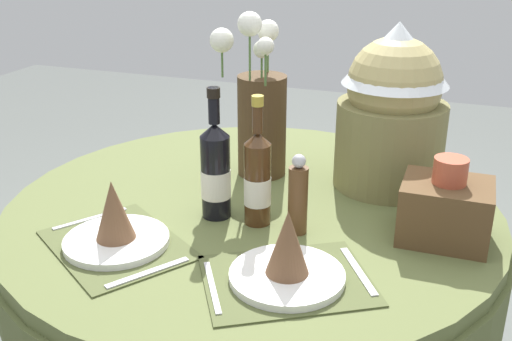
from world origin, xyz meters
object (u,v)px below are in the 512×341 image
Objects in this scene: dining_table at (252,245)px; place_setting_left at (115,227)px; wine_bottle_centre at (216,170)px; pepper_mill at (298,197)px; woven_basket_side_right at (445,208)px; gift_tub_back_right at (393,102)px; flower_vase at (260,113)px; wine_bottle_left at (258,178)px; place_setting_right at (287,261)px.

place_setting_left reaches higher than dining_table.
wine_bottle_centre is at bearing -120.45° from dining_table.
woven_basket_side_right is at bearing 14.86° from pepper_mill.
pepper_mill is 0.44× the size of gift_tub_back_right.
flower_vase reaches higher than wine_bottle_left.
gift_tub_back_right is at bearing 7.03° from flower_vase.
wine_bottle_left is at bearing -62.58° from dining_table.
wine_bottle_centre is (0.15, 0.22, 0.08)m from place_setting_left.
wine_bottle_centre reaches higher than woven_basket_side_right.
woven_basket_side_right is (0.53, -0.23, -0.11)m from flower_vase.
gift_tub_back_right reaches higher than woven_basket_side_right.
dining_table is 0.29m from pepper_mill.
place_setting_left is 0.94× the size of gift_tub_back_right.
place_setting_right is 0.61m from gift_tub_back_right.
woven_basket_side_right reaches higher than place_setting_right.
place_setting_left is 0.56m from flower_vase.
flower_vase is at bearing 115.06° from place_setting_right.
wine_bottle_centre is at bearing -91.79° from flower_vase.
flower_vase is 2.39× the size of pepper_mill.
wine_bottle_left is (-0.15, 0.23, 0.07)m from place_setting_right.
gift_tub_back_right is (0.11, 0.57, 0.19)m from place_setting_right.
dining_table is 0.37m from flower_vase.
wine_bottle_centre is 0.73× the size of gift_tub_back_right.
wine_bottle_centre is (-0.26, 0.23, 0.08)m from place_setting_right.
woven_basket_side_right reaches higher than dining_table.
dining_table is at bearing 56.33° from place_setting_left.
wine_bottle_left is at bearing -0.29° from wine_bottle_centre.
gift_tub_back_right is (0.36, 0.04, 0.05)m from flower_vase.
place_setting_right reaches higher than dining_table.
dining_table is 2.77× the size of flower_vase.
place_setting_left and place_setting_right have the same top height.
dining_table is 3.07× the size of place_setting_left.
wine_bottle_centre is at bearing 54.96° from place_setting_left.
pepper_mill is at bearing -165.14° from woven_basket_side_right.
dining_table is 0.54m from gift_tub_back_right.
dining_table is at bearing 121.21° from place_setting_right.
flower_vase reaches higher than wine_bottle_centre.
wine_bottle_centre is 1.67× the size of pepper_mill.
place_setting_right is at bearing -79.13° from pepper_mill.
flower_vase is at bearing 88.21° from wine_bottle_centre.
flower_vase is 0.31m from wine_bottle_centre.
pepper_mill is at bearing -8.35° from wine_bottle_left.
wine_bottle_centre reaches higher than dining_table.
place_setting_right is at bearing -1.24° from place_setting_left.
flower_vase is at bearing 108.47° from wine_bottle_left.
dining_table is 6.61× the size of pepper_mill.
flower_vase is at bearing 72.54° from place_setting_left.
woven_basket_side_right is (0.54, 0.07, -0.05)m from wine_bottle_centre.
place_setting_right is 2.15× the size of pepper_mill.
place_setting_right is 1.32× the size of wine_bottle_left.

